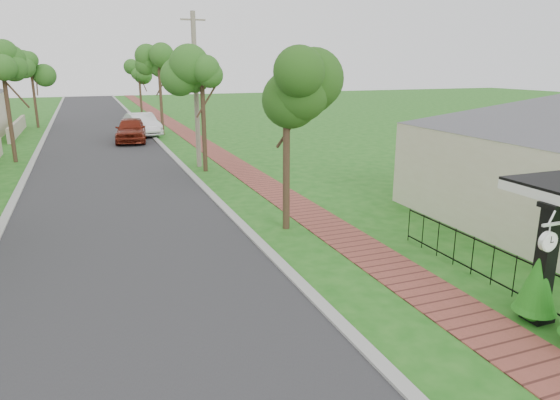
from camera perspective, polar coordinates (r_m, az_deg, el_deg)
ground at (r=10.02m, az=4.22°, el=-15.42°), size 160.00×160.00×0.00m
road at (r=28.23m, az=-19.30°, el=4.03°), size 7.00×120.00×0.02m
kerb_right at (r=28.56m, az=-11.97°, el=4.68°), size 0.30×120.00×0.10m
kerb_left at (r=28.37m, az=-26.67°, el=3.30°), size 0.30×120.00×0.10m
sidewalk at (r=29.08m, az=-6.90°, el=5.09°), size 1.50×120.00×0.03m
porch_post at (r=11.43m, az=27.93°, el=-7.02°), size 0.48×0.48×2.52m
picket_fence at (r=12.50m, az=25.24°, el=-7.74°), size 0.03×8.02×1.00m
street_trees at (r=34.61m, az=-20.27°, el=13.46°), size 10.70×37.65×5.89m
parked_car_red at (r=35.27m, az=-16.64°, el=7.69°), size 2.57×4.98×1.62m
parked_car_white at (r=38.40m, az=-15.49°, el=8.32°), size 2.44×5.04×1.59m
near_tree at (r=15.24m, az=0.76°, el=12.98°), size 2.20×2.20×5.64m
utility_pole at (r=25.58m, az=-9.57°, el=12.24°), size 1.20×0.24×7.54m
station_clock at (r=10.56m, az=28.35°, el=-4.03°), size 0.65×0.13×0.55m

